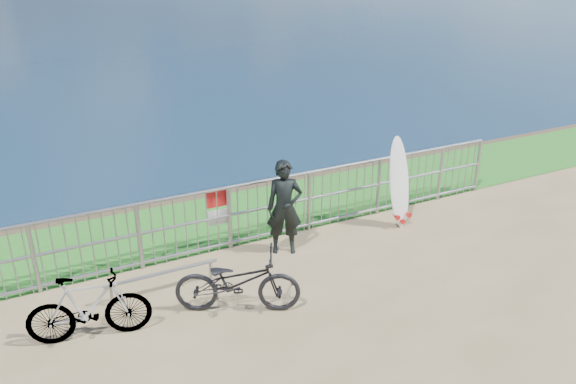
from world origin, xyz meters
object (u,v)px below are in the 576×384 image
bicycle_near (238,282)px  bicycle_far (89,307)px  surfboard (399,186)px  surfer (285,208)px

bicycle_near → bicycle_far: size_ratio=1.12×
bicycle_far → surfboard: bearing=-68.6°
surfer → bicycle_far: (-3.25, -0.94, -0.33)m
surfer → bicycle_near: 1.84m
bicycle_far → bicycle_near: bearing=-86.3°
surfer → surfboard: surfboard is taller
surfboard → bicycle_near: 3.83m
surfboard → bicycle_far: surfboard is taller
surfboard → bicycle_near: size_ratio=0.97×
surfer → surfboard: size_ratio=0.96×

